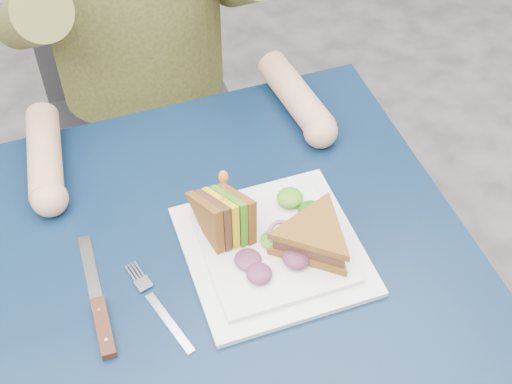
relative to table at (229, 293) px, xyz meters
name	(u,v)px	position (x,y,z in m)	size (l,w,h in m)	color
table	(229,293)	(0.00, 0.00, 0.00)	(0.75, 0.75, 0.73)	black
chair	(140,84)	(0.00, 0.68, -0.11)	(0.42, 0.40, 0.93)	#47474C
plate	(273,249)	(0.07, 0.00, 0.09)	(0.26, 0.26, 0.02)	white
sandwich_flat	(314,237)	(0.13, -0.03, 0.12)	(0.20, 0.20, 0.05)	brown
sandwich_upright	(225,219)	(0.01, 0.04, 0.13)	(0.09, 0.14, 0.14)	brown
fork	(160,309)	(-0.12, -0.05, 0.08)	(0.06, 0.18, 0.01)	silver
knife	(101,316)	(-0.20, -0.03, 0.09)	(0.02, 0.22, 0.02)	silver
toothpick	(224,190)	(0.01, 0.04, 0.20)	(0.00, 0.00, 0.06)	tan
toothpick_frill	(223,177)	(0.01, 0.04, 0.23)	(0.01, 0.01, 0.02)	orange
lettuce_spill	(274,235)	(0.08, 0.01, 0.11)	(0.15, 0.13, 0.02)	#337A14
onion_ring	(282,233)	(0.09, 0.00, 0.11)	(0.04, 0.04, 0.01)	#9E4C7A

